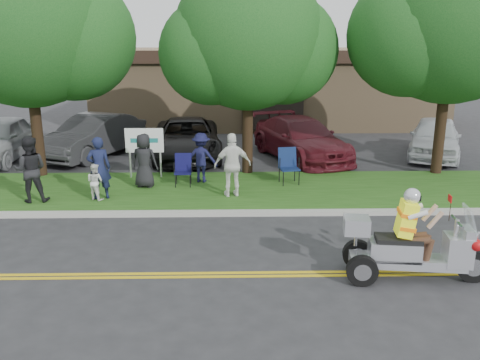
{
  "coord_description": "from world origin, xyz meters",
  "views": [
    {
      "loc": [
        -0.12,
        -9.78,
        4.59
      ],
      "look_at": [
        0.13,
        2.0,
        1.28
      ],
      "focal_mm": 38.0,
      "sensor_mm": 36.0,
      "label": 1
    }
  ],
  "objects_px": {
    "spectator_adult_left": "(99,168)",
    "parked_car_far_right": "(435,138)",
    "parked_car_mid": "(187,139)",
    "parked_car_left": "(94,136)",
    "trike_scooter": "(409,248)",
    "parked_car_right": "(301,139)",
    "spectator_adult_right": "(233,165)",
    "lawn_chair_a": "(183,168)",
    "lawn_chair_b": "(288,163)",
    "spectator_adult_mid": "(30,170)"
  },
  "relations": [
    {
      "from": "trike_scooter",
      "to": "lawn_chair_a",
      "type": "distance_m",
      "value": 8.08
    },
    {
      "from": "parked_car_far_right",
      "to": "parked_car_mid",
      "type": "bearing_deg",
      "value": -158.06
    },
    {
      "from": "trike_scooter",
      "to": "parked_car_right",
      "type": "bearing_deg",
      "value": 101.09
    },
    {
      "from": "trike_scooter",
      "to": "parked_car_mid",
      "type": "relative_size",
      "value": 0.52
    },
    {
      "from": "lawn_chair_a",
      "to": "parked_car_right",
      "type": "distance_m",
      "value": 5.75
    },
    {
      "from": "spectator_adult_mid",
      "to": "parked_car_left",
      "type": "xyz_separation_m",
      "value": [
        0.19,
        6.08,
        -0.2
      ]
    },
    {
      "from": "spectator_adult_mid",
      "to": "spectator_adult_right",
      "type": "xyz_separation_m",
      "value": [
        5.66,
        0.41,
        0.0
      ]
    },
    {
      "from": "trike_scooter",
      "to": "parked_car_left",
      "type": "distance_m",
      "value": 14.03
    },
    {
      "from": "spectator_adult_right",
      "to": "trike_scooter",
      "type": "bearing_deg",
      "value": 111.23
    },
    {
      "from": "lawn_chair_b",
      "to": "spectator_adult_mid",
      "type": "distance_m",
      "value": 7.66
    },
    {
      "from": "spectator_adult_left",
      "to": "parked_car_far_right",
      "type": "xyz_separation_m",
      "value": [
        11.84,
        5.46,
        -0.23
      ]
    },
    {
      "from": "parked_car_mid",
      "to": "parked_car_left",
      "type": "bearing_deg",
      "value": 171.48
    },
    {
      "from": "trike_scooter",
      "to": "lawn_chair_a",
      "type": "height_order",
      "value": "trike_scooter"
    },
    {
      "from": "lawn_chair_a",
      "to": "parked_car_far_right",
      "type": "xyz_separation_m",
      "value": [
        9.57,
        4.1,
        0.12
      ]
    },
    {
      "from": "lawn_chair_a",
      "to": "spectator_adult_right",
      "type": "xyz_separation_m",
      "value": [
        1.54,
        -1.2,
        0.37
      ]
    },
    {
      "from": "lawn_chair_a",
      "to": "parked_car_left",
      "type": "relative_size",
      "value": 0.2
    },
    {
      "from": "lawn_chair_b",
      "to": "parked_car_far_right",
      "type": "relative_size",
      "value": 0.24
    },
    {
      "from": "parked_car_right",
      "to": "parked_car_mid",
      "type": "bearing_deg",
      "value": 156.13
    },
    {
      "from": "trike_scooter",
      "to": "spectator_adult_right",
      "type": "height_order",
      "value": "spectator_adult_right"
    },
    {
      "from": "lawn_chair_a",
      "to": "parked_car_right",
      "type": "height_order",
      "value": "parked_car_right"
    },
    {
      "from": "spectator_adult_right",
      "to": "parked_car_far_right",
      "type": "relative_size",
      "value": 0.4
    },
    {
      "from": "lawn_chair_b",
      "to": "parked_car_right",
      "type": "height_order",
      "value": "parked_car_right"
    },
    {
      "from": "lawn_chair_a",
      "to": "parked_car_left",
      "type": "height_order",
      "value": "parked_car_left"
    },
    {
      "from": "parked_car_left",
      "to": "lawn_chair_a",
      "type": "bearing_deg",
      "value": -24.96
    },
    {
      "from": "spectator_adult_mid",
      "to": "spectator_adult_right",
      "type": "bearing_deg",
      "value": 175.49
    },
    {
      "from": "trike_scooter",
      "to": "parked_car_right",
      "type": "distance_m",
      "value": 10.31
    },
    {
      "from": "trike_scooter",
      "to": "parked_car_left",
      "type": "bearing_deg",
      "value": 136.41
    },
    {
      "from": "lawn_chair_b",
      "to": "spectator_adult_right",
      "type": "xyz_separation_m",
      "value": [
        -1.78,
        -1.38,
        0.3
      ]
    },
    {
      "from": "lawn_chair_b",
      "to": "parked_car_right",
      "type": "relative_size",
      "value": 0.2
    },
    {
      "from": "parked_car_right",
      "to": "spectator_adult_mid",
      "type": "bearing_deg",
      "value": -166.54
    },
    {
      "from": "lawn_chair_b",
      "to": "parked_car_left",
      "type": "distance_m",
      "value": 8.43
    },
    {
      "from": "spectator_adult_mid",
      "to": "parked_car_right",
      "type": "bearing_deg",
      "value": -155.32
    },
    {
      "from": "spectator_adult_right",
      "to": "parked_car_mid",
      "type": "xyz_separation_m",
      "value": [
        -1.76,
        5.4,
        -0.27
      ]
    },
    {
      "from": "trike_scooter",
      "to": "spectator_adult_right",
      "type": "bearing_deg",
      "value": 130.36
    },
    {
      "from": "lawn_chair_b",
      "to": "parked_car_far_right",
      "type": "xyz_separation_m",
      "value": [
        6.25,
        3.92,
        0.05
      ]
    },
    {
      "from": "spectator_adult_right",
      "to": "parked_car_right",
      "type": "xyz_separation_m",
      "value": [
        2.7,
        5.08,
        -0.24
      ]
    },
    {
      "from": "parked_car_left",
      "to": "spectator_adult_left",
      "type": "bearing_deg",
      "value": -50.36
    },
    {
      "from": "trike_scooter",
      "to": "parked_car_mid",
      "type": "height_order",
      "value": "trike_scooter"
    },
    {
      "from": "trike_scooter",
      "to": "parked_car_mid",
      "type": "distance_m",
      "value": 11.78
    },
    {
      "from": "parked_car_mid",
      "to": "parked_car_right",
      "type": "height_order",
      "value": "parked_car_right"
    },
    {
      "from": "lawn_chair_a",
      "to": "lawn_chair_b",
      "type": "xyz_separation_m",
      "value": [
        3.32,
        0.18,
        0.07
      ]
    },
    {
      "from": "parked_car_left",
      "to": "parked_car_right",
      "type": "xyz_separation_m",
      "value": [
        8.17,
        -0.59,
        -0.03
      ]
    },
    {
      "from": "parked_car_right",
      "to": "parked_car_far_right",
      "type": "distance_m",
      "value": 5.34
    },
    {
      "from": "lawn_chair_b",
      "to": "spectator_adult_mid",
      "type": "height_order",
      "value": "spectator_adult_mid"
    },
    {
      "from": "spectator_adult_mid",
      "to": "parked_car_mid",
      "type": "bearing_deg",
      "value": -132.54
    },
    {
      "from": "parked_car_far_right",
      "to": "spectator_adult_right",
      "type": "bearing_deg",
      "value": -124.07
    },
    {
      "from": "trike_scooter",
      "to": "parked_car_right",
      "type": "height_order",
      "value": "trike_scooter"
    },
    {
      "from": "parked_car_mid",
      "to": "lawn_chair_b",
      "type": "bearing_deg",
      "value": -52.98
    },
    {
      "from": "lawn_chair_a",
      "to": "spectator_adult_right",
      "type": "relative_size",
      "value": 0.53
    },
    {
      "from": "spectator_adult_mid",
      "to": "parked_car_far_right",
      "type": "relative_size",
      "value": 0.4
    }
  ]
}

